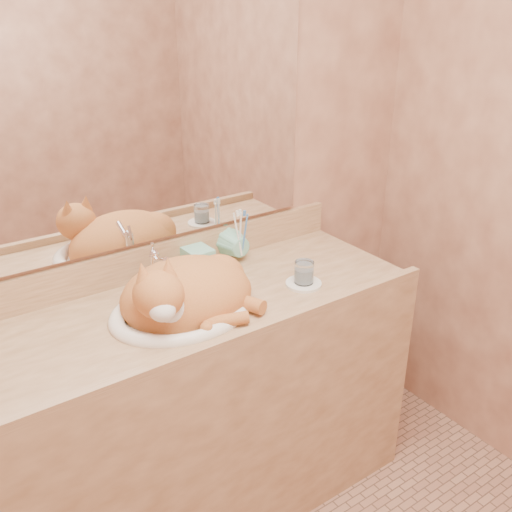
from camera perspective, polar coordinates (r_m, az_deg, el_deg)
wall_back at (r=1.89m, az=-12.33°, el=8.77°), size 2.40×0.02×2.50m
vanity_counter at (r=2.06m, az=-7.02°, el=-15.66°), size 1.60×0.55×0.85m
mirror at (r=1.85m, az=-12.58°, el=12.86°), size 1.30×0.02×0.80m
sink_basin at (r=1.76m, az=-7.60°, el=-3.70°), size 0.47×0.40×0.14m
faucet at (r=1.90m, az=-10.04°, el=-1.35°), size 0.07×0.12×0.16m
cat at (r=1.77m, az=-7.15°, el=-3.50°), size 0.48×0.41×0.23m
soap_dispenser at (r=1.97m, az=-5.11°, el=0.56°), size 0.09×0.10×0.20m
toothbrush_cup at (r=2.07m, az=-1.44°, el=0.66°), size 0.13×0.13×0.11m
toothbrushes at (r=2.05m, az=-1.46°, el=2.41°), size 0.03×0.03×0.21m
saucer at (r=1.95m, az=4.78°, el=-2.77°), size 0.12×0.12×0.01m
water_glass at (r=1.93m, az=4.83°, el=-1.63°), size 0.07×0.07×0.08m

